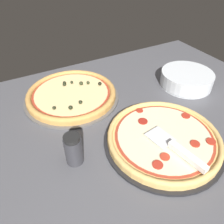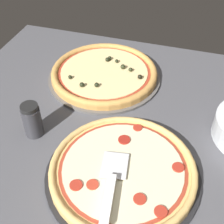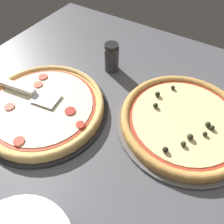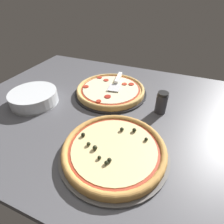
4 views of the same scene
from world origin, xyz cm
name	(u,v)px [view 3 (image 3 of 4)]	position (x,y,z in cm)	size (l,w,h in cm)	color
ground_plane	(75,136)	(0.00, 0.00, -1.80)	(140.80, 116.30, 3.60)	#4C4C51
pizza_pan_front	(45,110)	(-1.84, -14.08, 0.50)	(42.55, 42.55, 1.00)	black
pizza_front	(43,106)	(-1.83, -14.08, 2.64)	(39.99, 39.99, 3.09)	#DBAD60
pizza_pan_back	(183,124)	(-20.83, 27.57, 0.50)	(42.62, 42.62, 1.00)	#565451
pizza_back	(184,120)	(-20.82, 27.56, 2.48)	(40.06, 40.06, 4.03)	#C68E47
serving_spatula	(23,89)	(-2.66, -23.51, 4.92)	(8.13, 23.01, 2.00)	silver
parmesan_shaker	(112,58)	(-32.52, -6.58, 5.61)	(5.71, 5.71, 11.40)	#333338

